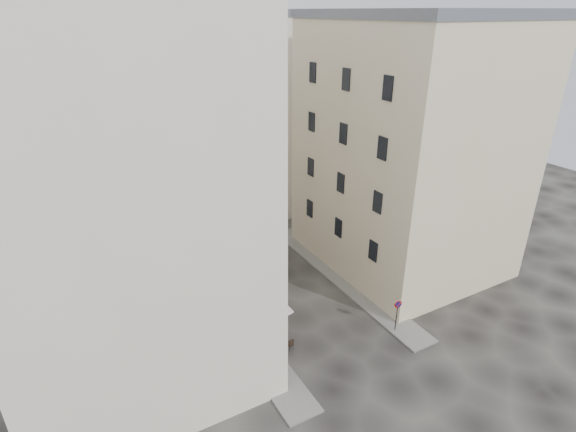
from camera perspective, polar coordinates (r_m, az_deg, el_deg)
ground at (r=30.57m, az=2.87°, el=-12.61°), size 90.00×90.00×0.00m
sidewalk_left at (r=31.85m, az=-8.06°, el=-10.99°), size 2.00×22.00×0.12m
sidewalk_right at (r=34.68m, az=6.63°, el=-7.64°), size 2.00×18.00×0.12m
building_left at (r=25.02m, az=-21.47°, el=3.80°), size 12.20×16.20×20.60m
building_right at (r=34.90m, az=15.06°, el=8.56°), size 12.20×14.20×18.60m
building_back at (r=42.33m, az=-11.99°, el=11.60°), size 18.20×10.20×18.60m
cafe_storefront at (r=28.56m, az=-5.65°, el=-11.05°), size 1.74×7.30×3.50m
stone_steps at (r=39.92m, az=-6.65°, el=-2.47°), size 9.00×3.15×0.80m
bollard_near at (r=28.29m, az=-1.80°, el=-14.78°), size 0.12×0.12×0.98m
bollard_mid at (r=30.81m, az=-4.86°, el=-11.12°), size 0.12×0.12×0.98m
bollard_far at (r=33.50m, az=-7.38°, el=-8.00°), size 0.12×0.12×0.98m
no_parking_sign at (r=29.12m, az=13.72°, el=-11.50°), size 0.52×0.16×2.33m
bistro_table_a at (r=27.67m, az=-0.52°, el=-16.16°), size 1.13×0.53×0.79m
bistro_table_b at (r=29.43m, az=-2.63°, el=-13.23°), size 1.21×0.57×0.85m
bistro_table_c at (r=29.59m, az=-3.62°, el=-12.91°), size 1.33×0.62×0.93m
bistro_table_d at (r=30.93m, az=-4.00°, el=-11.14°), size 1.21×0.57×0.85m
bistro_table_e at (r=32.25m, az=-5.57°, el=-9.48°), size 1.28×0.60×0.90m
pedestrian at (r=31.56m, az=-4.24°, el=-9.43°), size 0.67×0.49×1.68m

